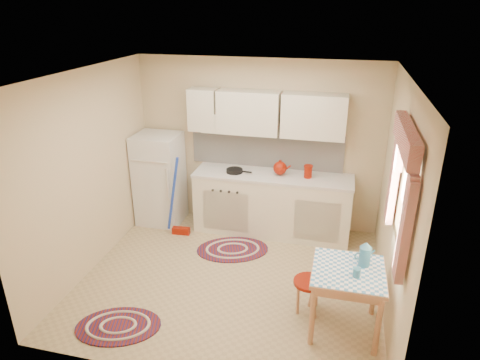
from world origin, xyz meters
The scene contains 14 objects.
room_shell centered at (0.16, 0.24, 1.60)m, with size 3.64×3.60×2.52m.
fridge centered at (-1.45, 1.25, 0.70)m, with size 0.65×0.60×1.40m, color white.
broom centered at (-1.01, 0.90, 0.60)m, with size 0.28×0.12×1.20m, color blue, non-canonical shape.
base_cabinets centered at (0.28, 1.30, 0.44)m, with size 2.25×0.60×0.88m, color silver.
countertop centered at (0.28, 1.30, 0.90)m, with size 2.27×0.62×0.04m, color silver.
frying_pan centered at (-0.27, 1.25, 0.94)m, with size 0.24×0.24×0.05m, color black.
red_kettle centered at (0.38, 1.30, 1.03)m, with size 0.21×0.19×0.21m, color maroon, non-canonical shape.
red_canister centered at (0.78, 1.30, 1.00)m, with size 0.11×0.11×0.16m, color maroon.
table centered at (1.37, -0.57, 0.36)m, with size 0.72×0.72×0.72m, color tan.
stool centered at (0.98, -0.42, 0.21)m, with size 0.34×0.34×0.42m, color maroon.
coffee_pot centered at (1.52, -0.45, 0.86)m, with size 0.14×0.12×0.29m, color teal, non-canonical shape.
mug centered at (1.44, -0.67, 0.77)m, with size 0.07×0.07×0.10m, color teal.
rug_center centered at (-0.15, 0.64, 0.01)m, with size 1.00×0.66×0.02m, color maroon, non-canonical shape.
rug_left centered at (-0.95, -1.13, 0.01)m, with size 0.91×0.60×0.02m, color maroon, non-canonical shape.
Camera 1 is at (1.16, -4.31, 3.19)m, focal length 32.00 mm.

